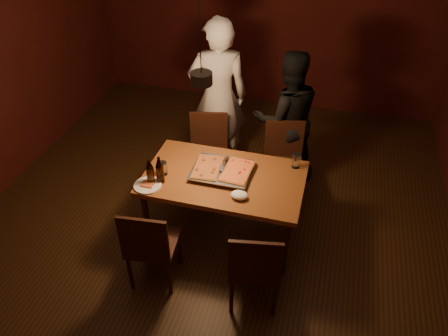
% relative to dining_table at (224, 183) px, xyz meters
% --- Properties ---
extents(room_shell, '(6.00, 6.00, 6.00)m').
position_rel_dining_table_xyz_m(room_shell, '(-0.18, -0.05, 0.72)').
color(room_shell, '#3B2310').
rests_on(room_shell, ground).
extents(dining_table, '(1.50, 0.90, 0.75)m').
position_rel_dining_table_xyz_m(dining_table, '(0.00, 0.00, 0.00)').
color(dining_table, brown).
rests_on(dining_table, floor).
extents(chair_far_left, '(0.50, 0.50, 0.49)m').
position_rel_dining_table_xyz_m(chair_far_left, '(-0.39, 0.77, -0.14)').
color(chair_far_left, '#38190F').
rests_on(chair_far_left, floor).
extents(chair_far_right, '(0.50, 0.50, 0.49)m').
position_rel_dining_table_xyz_m(chair_far_right, '(0.46, 0.81, -0.14)').
color(chair_far_right, '#38190F').
rests_on(chair_far_right, floor).
extents(chair_near_left, '(0.46, 0.46, 0.49)m').
position_rel_dining_table_xyz_m(chair_near_left, '(-0.45, -0.78, -0.14)').
color(chair_near_left, '#38190F').
rests_on(chair_near_left, floor).
extents(chair_near_right, '(0.49, 0.49, 0.49)m').
position_rel_dining_table_xyz_m(chair_near_right, '(0.47, -0.77, -0.14)').
color(chair_near_right, '#38190F').
rests_on(chair_near_right, floor).
extents(pizza_tray, '(0.56, 0.46, 0.05)m').
position_rel_dining_table_xyz_m(pizza_tray, '(-0.03, 0.04, 0.10)').
color(pizza_tray, silver).
rests_on(pizza_tray, dining_table).
extents(pizza_meat, '(0.27, 0.40, 0.02)m').
position_rel_dining_table_xyz_m(pizza_meat, '(-0.17, 0.03, 0.13)').
color(pizza_meat, maroon).
rests_on(pizza_meat, pizza_tray).
extents(pizza_cheese, '(0.27, 0.41, 0.02)m').
position_rel_dining_table_xyz_m(pizza_cheese, '(0.12, 0.05, 0.13)').
color(pizza_cheese, gold).
rests_on(pizza_cheese, pizza_tray).
extents(spatula, '(0.11, 0.25, 0.04)m').
position_rel_dining_table_xyz_m(spatula, '(-0.04, 0.05, 0.14)').
color(spatula, silver).
rests_on(spatula, pizza_tray).
extents(beer_bottle_a, '(0.07, 0.07, 0.27)m').
position_rel_dining_table_xyz_m(beer_bottle_a, '(-0.62, -0.26, 0.21)').
color(beer_bottle_a, black).
rests_on(beer_bottle_a, dining_table).
extents(beer_bottle_b, '(0.07, 0.07, 0.28)m').
position_rel_dining_table_xyz_m(beer_bottle_b, '(-0.54, -0.23, 0.21)').
color(beer_bottle_b, black).
rests_on(beer_bottle_b, dining_table).
extents(water_glass_left, '(0.08, 0.08, 0.13)m').
position_rel_dining_table_xyz_m(water_glass_left, '(-0.57, -0.11, 0.14)').
color(water_glass_left, silver).
rests_on(water_glass_left, dining_table).
extents(water_glass_right, '(0.07, 0.07, 0.15)m').
position_rel_dining_table_xyz_m(water_glass_right, '(0.63, 0.33, 0.15)').
color(water_glass_right, silver).
rests_on(water_glass_right, dining_table).
extents(plate_slice, '(0.25, 0.25, 0.03)m').
position_rel_dining_table_xyz_m(plate_slice, '(-0.64, -0.32, 0.08)').
color(plate_slice, white).
rests_on(plate_slice, dining_table).
extents(napkin, '(0.16, 0.12, 0.06)m').
position_rel_dining_table_xyz_m(napkin, '(0.21, -0.26, 0.11)').
color(napkin, white).
rests_on(napkin, dining_table).
extents(diner_white, '(0.79, 0.64, 1.86)m').
position_rel_dining_table_xyz_m(diner_white, '(-0.39, 1.18, 0.25)').
color(diner_white, white).
rests_on(diner_white, floor).
extents(diner_dark, '(0.94, 0.85, 1.58)m').
position_rel_dining_table_xyz_m(diner_dark, '(0.41, 1.16, 0.11)').
color(diner_dark, black).
rests_on(diner_dark, floor).
extents(pendant_lamp, '(0.18, 0.18, 1.10)m').
position_rel_dining_table_xyz_m(pendant_lamp, '(-0.18, -0.05, 1.08)').
color(pendant_lamp, black).
rests_on(pendant_lamp, ceiling).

